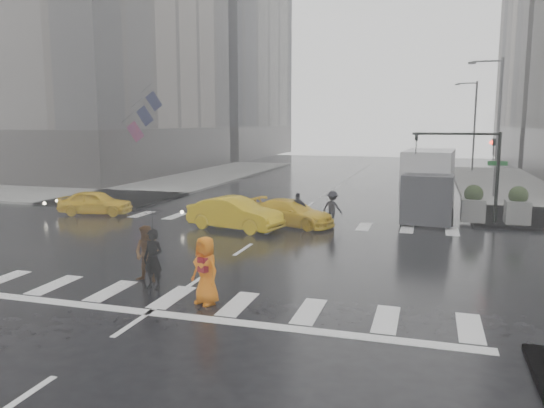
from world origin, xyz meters
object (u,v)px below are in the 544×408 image
(taxi_mid, at_px, (235,214))
(taxi_front, at_px, (95,202))
(pedestrian_orange, at_px, (206,270))
(traffic_signal_pole, at_px, (476,159))
(pedestrian_brown, at_px, (147,254))
(box_truck, at_px, (428,182))

(taxi_mid, bearing_deg, taxi_front, 92.71)
(pedestrian_orange, distance_m, taxi_front, 16.28)
(taxi_front, height_order, taxi_mid, taxi_mid)
(taxi_front, xyz_separation_m, taxi_mid, (8.68, -1.66, 0.09))
(traffic_signal_pole, distance_m, taxi_front, 19.74)
(pedestrian_brown, xyz_separation_m, box_truck, (8.25, 14.51, 0.96))
(pedestrian_brown, height_order, taxi_front, pedestrian_brown)
(taxi_front, distance_m, box_truck, 17.80)
(taxi_mid, xyz_separation_m, box_truck, (8.53, 6.03, 1.10))
(traffic_signal_pole, bearing_deg, pedestrian_brown, -128.98)
(box_truck, bearing_deg, pedestrian_orange, -105.06)
(traffic_signal_pole, relative_size, pedestrian_orange, 2.38)
(traffic_signal_pole, bearing_deg, taxi_front, -171.97)
(pedestrian_brown, bearing_deg, traffic_signal_pole, 54.13)
(taxi_mid, bearing_deg, pedestrian_brown, -164.58)
(taxi_mid, distance_m, box_truck, 10.51)
(traffic_signal_pole, xyz_separation_m, taxi_mid, (-10.70, -4.39, -2.47))
(pedestrian_brown, bearing_deg, box_truck, 63.49)
(taxi_front, xyz_separation_m, box_truck, (17.21, 4.37, 1.20))
(pedestrian_orange, distance_m, box_truck, 16.88)
(traffic_signal_pole, height_order, taxi_front, traffic_signal_pole)
(taxi_front, bearing_deg, taxi_mid, -111.92)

